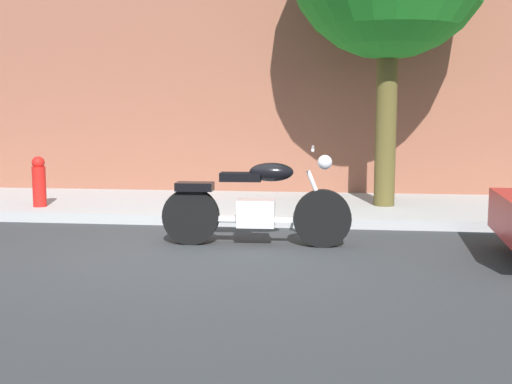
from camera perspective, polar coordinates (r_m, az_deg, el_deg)
The scene contains 4 objects.
ground_plane at distance 7.18m, azimuth -4.49°, elevation -5.51°, with size 60.00×60.00×0.00m, color #303335.
sidewalk at distance 10.12m, azimuth -1.16°, elevation -1.32°, with size 18.71×2.78×0.14m, color #A5A5A5.
motorcycle at distance 7.49m, azimuth -0.01°, elevation -1.28°, with size 2.24×0.70×1.18m.
fire_hydrant at distance 10.17m, azimuth -18.86°, elevation 0.52°, with size 0.20×0.20×0.91m.
Camera 1 is at (1.37, -6.86, 1.59)m, focal length 44.62 mm.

